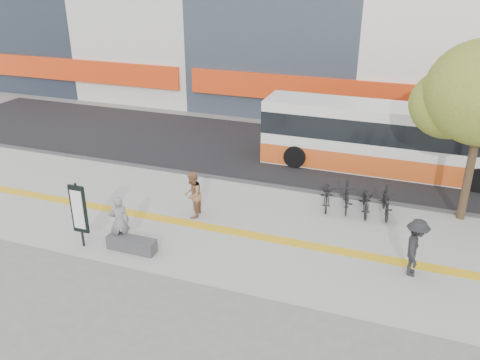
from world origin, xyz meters
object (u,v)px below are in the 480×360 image
(bench, at_px, (132,244))
(signboard, at_px, (79,210))
(seated_woman, at_px, (119,221))
(pedestrian_dark, at_px, (415,248))
(bus, at_px, (386,140))
(pedestrian_tan, at_px, (192,195))

(bench, distance_m, signboard, 1.94)
(seated_woman, bearing_deg, pedestrian_dark, 157.78)
(pedestrian_dark, bearing_deg, seated_woman, 100.63)
(bus, xyz_separation_m, pedestrian_dark, (1.56, -8.01, -0.43))
(seated_woman, xyz_separation_m, pedestrian_dark, (8.83, 1.51, 0.02))
(pedestrian_tan, bearing_deg, bus, 129.94)
(signboard, bearing_deg, bus, 50.08)
(signboard, bearing_deg, pedestrian_dark, 11.35)
(signboard, relative_size, pedestrian_dark, 1.25)
(seated_woman, bearing_deg, bus, -159.27)
(bus, distance_m, seated_woman, 11.99)
(signboard, relative_size, pedestrian_tan, 1.29)
(pedestrian_tan, bearing_deg, seated_woman, -36.78)
(bench, bearing_deg, signboard, -169.19)
(bus, relative_size, pedestrian_dark, 6.03)
(bench, xyz_separation_m, signboard, (-1.60, -0.31, 1.06))
(signboard, xyz_separation_m, bus, (8.37, 10.01, 0.03))
(bench, xyz_separation_m, pedestrian_dark, (8.33, 1.69, 0.66))
(pedestrian_tan, relative_size, pedestrian_dark, 0.97)
(signboard, bearing_deg, pedestrian_tan, 51.47)
(bench, xyz_separation_m, seated_woman, (-0.49, 0.18, 0.63))
(pedestrian_tan, distance_m, pedestrian_dark, 7.57)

